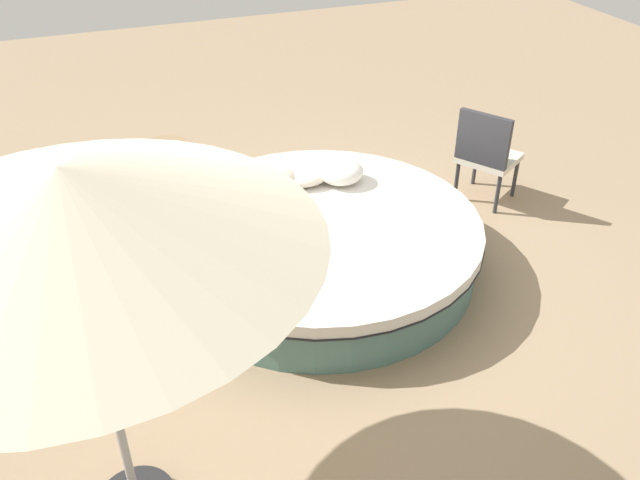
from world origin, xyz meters
The scene contains 10 objects.
ground_plane centered at (0.00, 0.00, 0.00)m, with size 16.00×16.00×0.00m, color #9E8466.
round_bed centered at (0.00, 0.00, 0.24)m, with size 2.72×2.72×0.47m.
throw_pillow_0 centered at (0.42, 0.57, 0.57)m, with size 0.41×0.37×0.21m, color white.
throw_pillow_1 centered at (0.11, 0.68, 0.55)m, with size 0.46×0.39×0.15m, color silver.
throw_pillow_2 centered at (-0.23, 0.67, 0.57)m, with size 0.51×0.34×0.20m, color beige.
throw_pillow_3 centered at (-0.54, 0.50, 0.55)m, with size 0.48×0.36×0.16m, color white.
patio_chair centered at (1.91, 0.49, 0.56)m, with size 0.70×0.71×0.98m.
patio_umbrella centered at (-1.83, -1.83, 1.98)m, with size 2.20×2.20×2.19m.
planter centered at (-2.35, 0.28, 0.61)m, with size 0.82×0.82×1.08m.
side_table centered at (-0.93, 1.94, 0.24)m, with size 0.43×0.43×0.48m, color #997A56.
Camera 1 is at (-1.71, -4.46, 3.42)m, focal length 37.84 mm.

